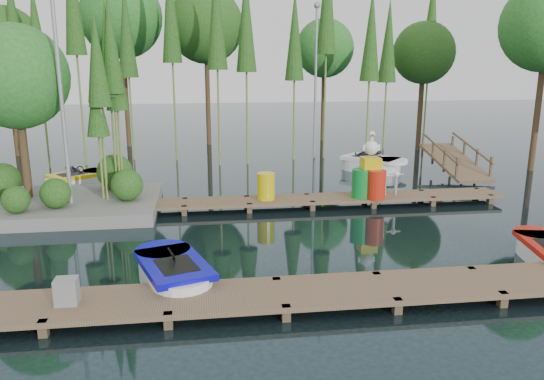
{
  "coord_description": "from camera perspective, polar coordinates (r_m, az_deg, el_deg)",
  "views": [
    {
      "loc": [
        -1.46,
        -13.98,
        4.73
      ],
      "look_at": [
        0.5,
        0.5,
        1.1
      ],
      "focal_mm": 35.0,
      "sensor_mm": 36.0,
      "label": 1
    }
  ],
  "objects": [
    {
      "name": "ramp",
      "position": [
        23.37,
        19.04,
        2.97
      ],
      "size": [
        1.5,
        3.94,
        1.49
      ],
      "color": "brown",
      "rests_on": "ground"
    },
    {
      "name": "far_dock",
      "position": [
        17.26,
        0.75,
        -1.16
      ],
      "size": [
        15.0,
        1.2,
        0.5
      ],
      "color": "brown",
      "rests_on": "ground"
    },
    {
      "name": "boat_white_far",
      "position": [
        23.27,
        10.69,
        2.77
      ],
      "size": [
        3.04,
        3.04,
        1.4
      ],
      "rotation": [
        0.0,
        0.0,
        -0.09
      ],
      "color": "white",
      "rests_on": "ground"
    },
    {
      "name": "lamp_island",
      "position": [
        16.98,
        -21.93,
        11.38
      ],
      "size": [
        0.3,
        0.3,
        7.25
      ],
      "color": "gray",
      "rests_on": "ground"
    },
    {
      "name": "tree_screen",
      "position": [
        24.62,
        -9.46,
        17.0
      ],
      "size": [
        34.42,
        18.53,
        10.31
      ],
      "color": "#47341E",
      "rests_on": "ground"
    },
    {
      "name": "near_dock",
      "position": [
        10.6,
        0.97,
        -11.16
      ],
      "size": [
        18.0,
        1.5,
        0.5
      ],
      "color": "brown",
      "rests_on": "ground"
    },
    {
      "name": "yellow_barrel",
      "position": [
        17.08,
        -0.67,
        0.41
      ],
      "size": [
        0.58,
        0.58,
        0.86
      ],
      "primitive_type": "cylinder",
      "color": "#D7B90B",
      "rests_on": "far_dock"
    },
    {
      "name": "ground_plane",
      "position": [
        14.83,
        -1.66,
        -4.65
      ],
      "size": [
        90.0,
        90.0,
        0.0
      ],
      "primitive_type": "plane",
      "color": "#1C2F35"
    },
    {
      "name": "drum_cluster",
      "position": [
        17.64,
        10.64,
        1.29
      ],
      "size": [
        1.26,
        1.15,
        2.17
      ],
      "color": "#0D7D29",
      "rests_on": "far_dock"
    },
    {
      "name": "island",
      "position": [
        18.0,
        -23.5,
        7.88
      ],
      "size": [
        6.2,
        4.2,
        6.75
      ],
      "color": "slate",
      "rests_on": "ground"
    },
    {
      "name": "boat_yellow_far",
      "position": [
        21.3,
        -20.1,
        1.02
      ],
      "size": [
        2.79,
        2.47,
        1.3
      ],
      "rotation": [
        0.0,
        0.0,
        0.27
      ],
      "color": "white",
      "rests_on": "ground"
    },
    {
      "name": "lamp_rear",
      "position": [
        25.58,
        4.73,
        12.85
      ],
      "size": [
        0.3,
        0.3,
        7.25
      ],
      "color": "gray",
      "rests_on": "ground"
    },
    {
      "name": "utility_cabinet",
      "position": [
        10.67,
        -21.22,
        -10.12
      ],
      "size": [
        0.41,
        0.34,
        0.5
      ],
      "primitive_type": "cube",
      "color": "gray",
      "rests_on": "near_dock"
    },
    {
      "name": "boat_blue",
      "position": [
        11.61,
        -10.55,
        -8.91
      ],
      "size": [
        2.03,
        2.99,
        0.92
      ],
      "rotation": [
        0.0,
        0.0,
        0.32
      ],
      "color": "white",
      "rests_on": "ground"
    },
    {
      "name": "seagull_post",
      "position": [
        18.11,
        13.21,
        1.17
      ],
      "size": [
        0.5,
        0.27,
        0.8
      ],
      "color": "gray",
      "rests_on": "far_dock"
    }
  ]
}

